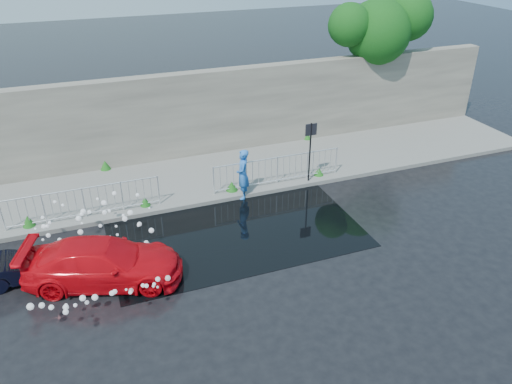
% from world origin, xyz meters
% --- Properties ---
extents(ground, '(90.00, 90.00, 0.00)m').
position_xyz_m(ground, '(0.00, 0.00, 0.00)').
color(ground, black).
rests_on(ground, ground).
extents(pavement, '(30.00, 4.00, 0.15)m').
position_xyz_m(pavement, '(0.00, 5.00, 0.07)').
color(pavement, gray).
rests_on(pavement, ground).
extents(curb, '(30.00, 0.25, 0.16)m').
position_xyz_m(curb, '(0.00, 3.00, 0.08)').
color(curb, gray).
rests_on(curb, ground).
extents(retaining_wall, '(30.00, 0.60, 3.50)m').
position_xyz_m(retaining_wall, '(0.00, 7.20, 1.90)').
color(retaining_wall, '#5C564D').
rests_on(retaining_wall, pavement).
extents(puddle, '(8.00, 5.00, 0.01)m').
position_xyz_m(puddle, '(0.50, 1.00, 0.01)').
color(puddle, black).
rests_on(puddle, ground).
extents(sign_post, '(0.45, 0.06, 2.50)m').
position_xyz_m(sign_post, '(4.20, 3.10, 1.72)').
color(sign_post, black).
rests_on(sign_post, ground).
extents(tree, '(5.06, 2.92, 6.32)m').
position_xyz_m(tree, '(9.66, 7.41, 4.78)').
color(tree, '#332114').
rests_on(tree, ground).
extents(railing_left, '(5.05, 0.05, 1.10)m').
position_xyz_m(railing_left, '(-4.00, 3.35, 0.74)').
color(railing_left, silver).
rests_on(railing_left, pavement).
extents(railing_right, '(5.05, 0.05, 1.10)m').
position_xyz_m(railing_right, '(3.00, 3.35, 0.74)').
color(railing_right, silver).
rests_on(railing_right, pavement).
extents(weeds, '(12.17, 3.93, 0.39)m').
position_xyz_m(weeds, '(-0.50, 4.47, 0.32)').
color(weeds, '#175115').
rests_on(weeds, pavement).
extents(water_spray, '(3.59, 5.72, 1.06)m').
position_xyz_m(water_spray, '(-3.80, 0.71, 0.65)').
color(water_spray, white).
rests_on(water_spray, ground).
extents(red_car, '(4.64, 2.95, 1.25)m').
position_xyz_m(red_car, '(-3.73, -0.22, 0.63)').
color(red_car, red).
rests_on(red_car, ground).
extents(person, '(0.65, 0.80, 1.88)m').
position_xyz_m(person, '(1.50, 3.00, 0.94)').
color(person, blue).
rests_on(person, ground).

